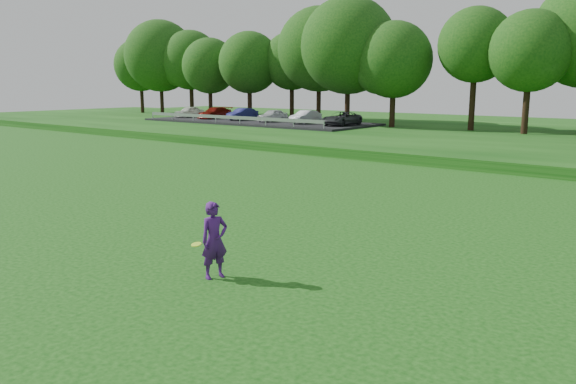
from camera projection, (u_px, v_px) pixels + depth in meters
The scene contains 6 objects.
ground at pixel (124, 241), 16.05m from camera, with size 140.00×140.00×0.00m, color #0F400C.
berm at pixel (505, 139), 42.20m from camera, with size 130.00×30.00×0.60m, color #0F400C.
walking_path at pixel (425, 164), 31.46m from camera, with size 130.00×1.60×0.04m, color gray.
treeline at pixel (529, 36), 43.80m from camera, with size 104.00×7.00×15.00m, color #10400E, non-canonical shape.
parking_lot at pixel (258, 118), 55.55m from camera, with size 24.00×9.00×1.38m.
woman at pixel (214, 240), 12.89m from camera, with size 0.73×0.79×1.80m.
Camera 1 is at (13.28, -9.25, 4.44)m, focal length 35.00 mm.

